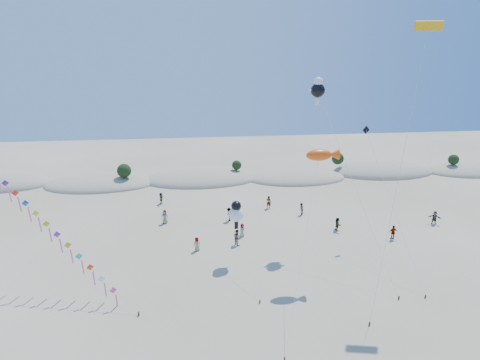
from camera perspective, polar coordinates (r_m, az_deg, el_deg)
name	(u,v)px	position (r m, az deg, el deg)	size (l,w,h in m)	color
dune_ridge	(207,179)	(66.86, -4.66, 0.17)	(145.30, 11.49, 5.57)	tan
kite_train	(2,181)	(41.58, -30.77, -0.07)	(23.28, 15.55, 18.17)	#3F2D1E
fish_kite	(323,155)	(36.99, 11.67, 3.47)	(7.49, 12.76, 11.86)	#3F2D1E
cartoon_kite_low	(236,213)	(39.47, -0.54, -4.66)	(1.92, 8.48, 6.35)	#3F2D1E
cartoon_kite_high	(318,89)	(44.30, 11.04, 12.58)	(4.68, 15.16, 17.70)	#3F2D1E
parafoil_kite	(427,32)	(37.81, 25.10, 18.53)	(7.49, 8.46, 22.63)	#3F2D1E
dark_kite	(382,174)	(43.26, 19.51, 0.78)	(1.04, 13.87, 12.57)	#3F2D1E
beachgoers	(272,219)	(49.19, 4.55, -5.51)	(34.86, 15.69, 1.78)	slate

